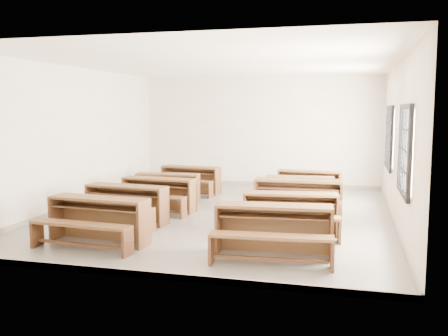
% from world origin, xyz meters
% --- Properties ---
extents(room, '(8.50, 8.50, 3.20)m').
position_xyz_m(room, '(0.09, 0.00, 2.14)').
color(room, slate).
rests_on(room, ground).
extents(desk_set_0, '(1.80, 1.04, 0.78)m').
position_xyz_m(desk_set_0, '(-1.46, -2.83, 0.45)').
color(desk_set_0, brown).
rests_on(desk_set_0, ground).
extents(desk_set_1, '(1.75, 1.03, 0.75)m').
position_xyz_m(desk_set_1, '(-1.66, -1.34, 0.44)').
color(desk_set_1, brown).
rests_on(desk_set_1, ground).
extents(desk_set_2, '(1.70, 0.96, 0.74)m').
position_xyz_m(desk_set_2, '(-1.49, -0.08, 0.43)').
color(desk_set_2, brown).
rests_on(desk_set_2, ground).
extents(desk_set_3, '(1.60, 0.92, 0.69)m').
position_xyz_m(desk_set_3, '(-1.69, 1.01, 0.40)').
color(desk_set_3, brown).
rests_on(desk_set_3, ground).
extents(desk_set_4, '(1.69, 1.02, 0.72)m').
position_xyz_m(desk_set_4, '(-1.55, 2.37, 0.42)').
color(desk_set_4, brown).
rests_on(desk_set_4, ground).
extents(desk_set_5, '(1.84, 1.05, 0.80)m').
position_xyz_m(desk_set_5, '(1.51, -2.84, 0.47)').
color(desk_set_5, brown).
rests_on(desk_set_5, ground).
extents(desk_set_6, '(1.77, 1.06, 0.76)m').
position_xyz_m(desk_set_6, '(1.60, -1.42, 0.44)').
color(desk_set_6, brown).
rests_on(desk_set_6, ground).
extents(desk_set_7, '(1.81, 0.96, 0.81)m').
position_xyz_m(desk_set_7, '(1.58, -0.04, 0.47)').
color(desk_set_7, brown).
rests_on(desk_set_7, ground).
extents(desk_set_8, '(1.61, 0.91, 0.70)m').
position_xyz_m(desk_set_8, '(1.48, 1.24, 0.41)').
color(desk_set_8, brown).
rests_on(desk_set_8, ground).
extents(desk_set_9, '(1.62, 0.93, 0.70)m').
position_xyz_m(desk_set_9, '(1.61, 2.36, 0.41)').
color(desk_set_9, brown).
rests_on(desk_set_9, ground).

